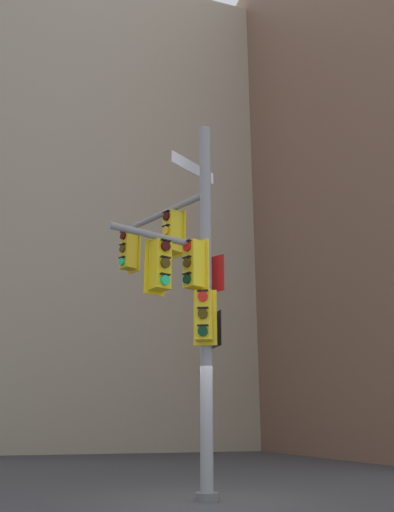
{
  "coord_description": "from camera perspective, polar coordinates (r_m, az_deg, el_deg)",
  "views": [
    {
      "loc": [
        -3.61,
        -10.26,
        1.4
      ],
      "look_at": [
        -0.01,
        0.58,
        5.0
      ],
      "focal_mm": 37.32,
      "sensor_mm": 36.0,
      "label": 1
    }
  ],
  "objects": [
    {
      "name": "ground",
      "position": [
        10.97,
        1.08,
        -24.84
      ],
      "size": [
        120.0,
        120.0,
        0.0
      ],
      "primitive_type": "plane",
      "color": "#38383A"
    },
    {
      "name": "building_mid_block",
      "position": [
        38.43,
        -9.69,
        2.52
      ],
      "size": [
        16.96,
        16.96,
        28.81
      ],
      "primitive_type": "cube",
      "color": "tan",
      "rests_on": "ground"
    },
    {
      "name": "signal_pole_assembly",
      "position": [
        11.52,
        -1.43,
        -2.19
      ],
      "size": [
        2.67,
        3.82,
        7.94
      ],
      "color": "gray",
      "rests_on": "ground"
    }
  ]
}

